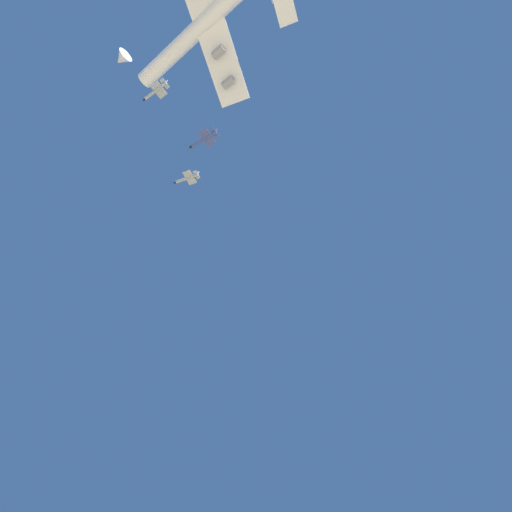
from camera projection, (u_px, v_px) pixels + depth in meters
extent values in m
cylinder|color=white|center=(205.00, 23.00, 137.48)|extent=(64.19, 34.89, 6.40)
cone|color=white|center=(122.00, 59.00, 145.59)|extent=(7.12, 7.64, 6.08)
cube|color=white|center=(209.00, 21.00, 136.17)|extent=(19.61, 58.52, 18.93)
cylinder|color=gray|center=(228.00, 82.00, 142.38)|extent=(5.80, 4.85, 3.00)
cylinder|color=gray|center=(218.00, 52.00, 138.28)|extent=(5.80, 4.85, 3.00)
cylinder|color=#999EA3|center=(187.00, 178.00, 192.10)|extent=(13.07, 3.55, 1.50)
cone|color=black|center=(175.00, 183.00, 193.88)|extent=(2.21, 1.80, 1.50)
cube|color=#999EA3|center=(190.00, 178.00, 191.59)|extent=(5.61, 8.60, 0.24)
cube|color=#999EA3|center=(197.00, 173.00, 192.25)|extent=(2.40, 0.58, 2.60)
cube|color=#999EA3|center=(196.00, 175.00, 190.94)|extent=(2.74, 5.06, 0.20)
cylinder|color=#999EA3|center=(156.00, 91.00, 166.89)|extent=(12.64, 6.17, 1.50)
cone|color=black|center=(144.00, 100.00, 169.64)|extent=(2.41, 2.13, 1.50)
cube|color=#999EA3|center=(158.00, 89.00, 166.20)|extent=(7.03, 9.06, 0.24)
cube|color=#999EA3|center=(165.00, 82.00, 166.34)|extent=(2.31, 1.07, 2.60)
cube|color=#999EA3|center=(165.00, 84.00, 165.03)|extent=(3.62, 5.20, 0.20)
cylinder|color=#38478C|center=(204.00, 139.00, 158.73)|extent=(12.80, 5.54, 1.50)
cone|color=black|center=(190.00, 147.00, 161.25)|extent=(2.37, 2.06, 1.50)
cube|color=#38478C|center=(207.00, 138.00, 158.08)|extent=(6.71, 8.98, 0.24)
cube|color=#38478C|center=(215.00, 131.00, 158.34)|extent=(2.34, 0.95, 2.60)
cube|color=#38478C|center=(214.00, 133.00, 157.03)|extent=(3.42, 5.19, 0.20)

